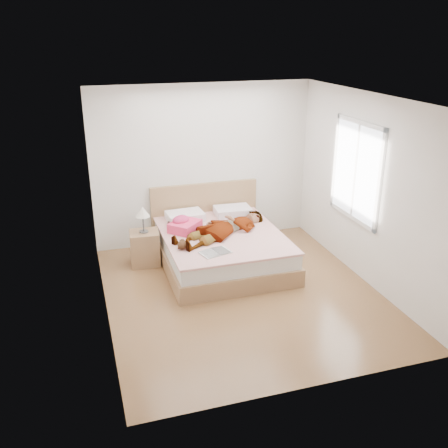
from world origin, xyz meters
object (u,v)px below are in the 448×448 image
object	(u,v)px
towel	(184,225)
magazine	(215,252)
plush_toy	(182,244)
nightstand	(145,245)
phone	(185,216)
bed	(220,246)
woman	(224,225)
coffee_mug	(210,237)

from	to	relation	value
towel	magazine	distance (m)	0.94
towel	plush_toy	world-z (taller)	towel
plush_toy	nightstand	bearing A→B (deg)	120.70
phone	bed	bearing A→B (deg)	-64.47
woman	plush_toy	distance (m)	0.82
phone	coffee_mug	size ratio (longest dim) A/B	0.70
coffee_mug	bed	bearing A→B (deg)	48.90
towel	nightstand	distance (m)	0.67
woman	nightstand	world-z (taller)	nightstand
towel	woman	bearing A→B (deg)	-23.88
bed	magazine	bearing A→B (deg)	-111.86
phone	coffee_mug	bearing A→B (deg)	-96.82
plush_toy	magazine	bearing A→B (deg)	-34.31
phone	nightstand	size ratio (longest dim) A/B	0.10
phone	woman	bearing A→B (deg)	-66.14
woman	towel	bearing A→B (deg)	-141.36
phone	magazine	world-z (taller)	phone
woman	magazine	distance (m)	0.75
coffee_mug	phone	bearing A→B (deg)	110.66
plush_toy	coffee_mug	bearing A→B (deg)	21.42
magazine	plush_toy	distance (m)	0.49
woman	towel	distance (m)	0.60
coffee_mug	nightstand	world-z (taller)	nightstand
towel	coffee_mug	distance (m)	0.54
nightstand	towel	bearing A→B (deg)	-7.97
magazine	phone	bearing A→B (deg)	99.40
towel	coffee_mug	bearing A→B (deg)	-58.28
nightstand	phone	bearing A→B (deg)	6.28
towel	magazine	size ratio (longest dim) A/B	1.24
bed	nightstand	distance (m)	1.15
bed	magazine	world-z (taller)	bed
phone	nightstand	bearing A→B (deg)	158.80
plush_toy	bed	bearing A→B (deg)	32.91
nightstand	coffee_mug	bearing A→B (deg)	-31.63
woman	phone	distance (m)	0.64
woman	nightstand	bearing A→B (deg)	-133.40
phone	towel	size ratio (longest dim) A/B	0.16
phone	coffee_mug	xyz separation A→B (m)	(0.23, -0.62, -0.12)
magazine	plush_toy	bearing A→B (deg)	145.69
magazine	coffee_mug	bearing A→B (deg)	82.98
woman	plush_toy	world-z (taller)	woman
towel	plush_toy	size ratio (longest dim) A/B	2.54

